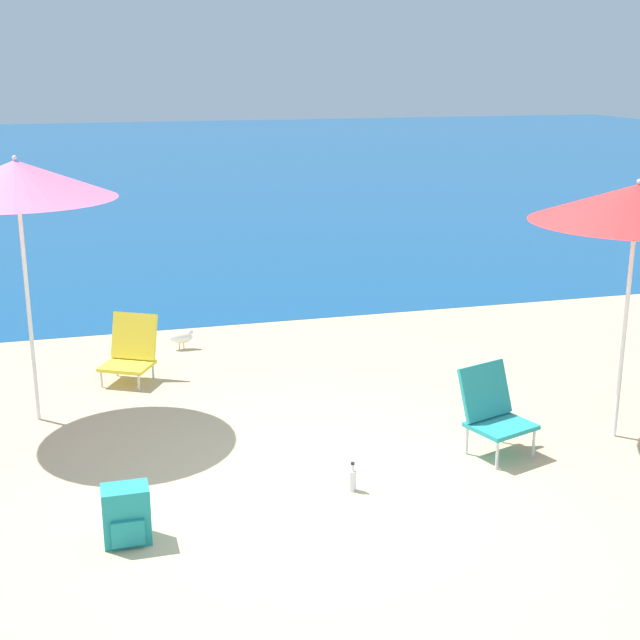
# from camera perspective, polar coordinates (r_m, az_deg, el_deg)

# --- Properties ---
(ground_plane) EXTENTS (60.00, 60.00, 0.00)m
(ground_plane) POSITION_cam_1_polar(r_m,az_deg,el_deg) (6.85, 0.20, -11.13)
(ground_plane) COLOR #C6B284
(sea_water) EXTENTS (60.00, 40.00, 0.01)m
(sea_water) POSITION_cam_1_polar(r_m,az_deg,el_deg) (30.71, -12.48, 9.94)
(sea_water) COLOR navy
(sea_water) RESTS_ON ground
(beach_umbrella_pink) EXTENTS (1.68, 1.68, 2.39)m
(beach_umbrella_pink) POSITION_cam_1_polar(r_m,az_deg,el_deg) (8.05, -18.85, 8.48)
(beach_umbrella_pink) COLOR white
(beach_umbrella_pink) RESTS_ON ground
(beach_umbrella_red) EXTENTS (1.73, 1.73, 2.24)m
(beach_umbrella_red) POSITION_cam_1_polar(r_m,az_deg,el_deg) (7.72, 19.63, 7.04)
(beach_umbrella_red) COLOR white
(beach_umbrella_red) RESTS_ON ground
(beach_chair_teal) EXTENTS (0.62, 0.63, 0.73)m
(beach_chair_teal) POSITION_cam_1_polar(r_m,az_deg,el_deg) (7.54, 11.01, -5.58)
(beach_chair_teal) COLOR silver
(beach_chair_teal) RESTS_ON ground
(beach_chair_yellow) EXTENTS (0.65, 0.66, 0.67)m
(beach_chair_yellow) POSITION_cam_1_polar(r_m,az_deg,el_deg) (9.29, -12.02, -1.91)
(beach_chair_yellow) COLOR silver
(beach_chair_yellow) RESTS_ON ground
(backpack_teal) EXTENTS (0.32, 0.25, 0.40)m
(backpack_teal) POSITION_cam_1_polar(r_m,az_deg,el_deg) (6.30, -12.29, -12.10)
(backpack_teal) COLOR teal
(backpack_teal) RESTS_ON ground
(water_bottle) EXTENTS (0.06, 0.06, 0.23)m
(water_bottle) POSITION_cam_1_polar(r_m,az_deg,el_deg) (6.88, 2.09, -10.16)
(water_bottle) COLOR silver
(water_bottle) RESTS_ON ground
(seagull) EXTENTS (0.27, 0.11, 0.23)m
(seagull) POSITION_cam_1_polar(r_m,az_deg,el_deg) (10.22, -8.82, -1.10)
(seagull) COLOR gold
(seagull) RESTS_ON ground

